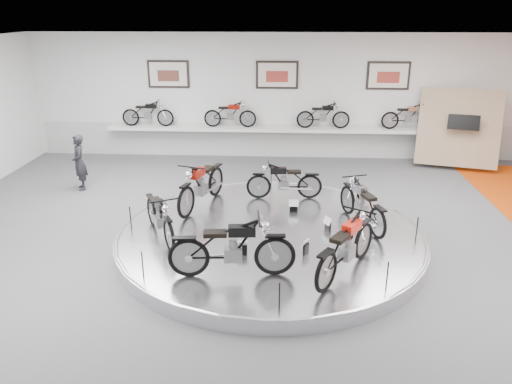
# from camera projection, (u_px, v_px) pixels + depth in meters

# --- Properties ---
(floor) EXTENTS (16.00, 16.00, 0.00)m
(floor) POSITION_uv_depth(u_px,v_px,m) (270.00, 251.00, 10.27)
(floor) COLOR #505053
(floor) RESTS_ON ground
(ceiling) EXTENTS (16.00, 16.00, 0.00)m
(ceiling) POSITION_uv_depth(u_px,v_px,m) (272.00, 49.00, 8.89)
(ceiling) COLOR white
(ceiling) RESTS_ON wall_back
(wall_back) EXTENTS (16.00, 0.00, 16.00)m
(wall_back) POSITION_uv_depth(u_px,v_px,m) (277.00, 97.00, 16.14)
(wall_back) COLOR silver
(wall_back) RESTS_ON floor
(dado_band) EXTENTS (15.68, 0.04, 1.10)m
(dado_band) POSITION_uv_depth(u_px,v_px,m) (276.00, 140.00, 16.62)
(dado_band) COLOR #BCBCBA
(dado_band) RESTS_ON floor
(display_platform) EXTENTS (6.40, 6.40, 0.30)m
(display_platform) POSITION_uv_depth(u_px,v_px,m) (270.00, 238.00, 10.50)
(display_platform) COLOR silver
(display_platform) RESTS_ON floor
(platform_rim) EXTENTS (6.40, 6.40, 0.10)m
(platform_rim) POSITION_uv_depth(u_px,v_px,m) (270.00, 232.00, 10.46)
(platform_rim) COLOR #B2B2BA
(platform_rim) RESTS_ON display_platform
(shelf) EXTENTS (11.00, 0.55, 0.10)m
(shelf) POSITION_uv_depth(u_px,v_px,m) (276.00, 129.00, 16.20)
(shelf) COLOR silver
(shelf) RESTS_ON wall_back
(poster_left) EXTENTS (1.35, 0.06, 0.88)m
(poster_left) POSITION_uv_depth(u_px,v_px,m) (168.00, 74.00, 16.04)
(poster_left) COLOR silver
(poster_left) RESTS_ON wall_back
(poster_center) EXTENTS (1.35, 0.06, 0.88)m
(poster_center) POSITION_uv_depth(u_px,v_px,m) (277.00, 75.00, 15.86)
(poster_center) COLOR silver
(poster_center) RESTS_ON wall_back
(poster_right) EXTENTS (1.35, 0.06, 0.88)m
(poster_right) POSITION_uv_depth(u_px,v_px,m) (388.00, 76.00, 15.68)
(poster_right) COLOR silver
(poster_right) RESTS_ON wall_back
(display_panel) EXTENTS (2.56, 1.52, 2.30)m
(display_panel) POSITION_uv_depth(u_px,v_px,m) (459.00, 128.00, 15.26)
(display_panel) COLOR tan
(display_panel) RESTS_ON floor
(shelf_bike_a) EXTENTS (1.22, 0.43, 0.73)m
(shelf_bike_a) POSITION_uv_depth(u_px,v_px,m) (148.00, 115.00, 16.28)
(shelf_bike_a) COLOR black
(shelf_bike_a) RESTS_ON shelf
(shelf_bike_b) EXTENTS (1.22, 0.43, 0.73)m
(shelf_bike_b) POSITION_uv_depth(u_px,v_px,m) (230.00, 116.00, 16.14)
(shelf_bike_b) COLOR maroon
(shelf_bike_b) RESTS_ON shelf
(shelf_bike_c) EXTENTS (1.22, 0.43, 0.73)m
(shelf_bike_c) POSITION_uv_depth(u_px,v_px,m) (323.00, 117.00, 15.98)
(shelf_bike_c) COLOR black
(shelf_bike_c) RESTS_ON shelf
(shelf_bike_d) EXTENTS (1.22, 0.43, 0.73)m
(shelf_bike_d) POSITION_uv_depth(u_px,v_px,m) (408.00, 118.00, 15.84)
(shelf_bike_d) COLOR #9F9EA2
(shelf_bike_d) RESTS_ON shelf
(bike_a) EXTENTS (1.13, 1.80, 1.00)m
(bike_a) POSITION_uv_depth(u_px,v_px,m) (362.00, 203.00, 10.57)
(bike_a) COLOR #9F9EA2
(bike_a) RESTS_ON display_platform
(bike_b) EXTENTS (1.59, 0.64, 0.92)m
(bike_b) POSITION_uv_depth(u_px,v_px,m) (284.00, 181.00, 12.10)
(bike_b) COLOR black
(bike_b) RESTS_ON display_platform
(bike_c) EXTENTS (1.23, 2.02, 1.12)m
(bike_c) POSITION_uv_depth(u_px,v_px,m) (201.00, 184.00, 11.59)
(bike_c) COLOR maroon
(bike_c) RESTS_ON display_platform
(bike_d) EXTENTS (1.29, 1.72, 0.96)m
(bike_d) POSITION_uv_depth(u_px,v_px,m) (160.00, 216.00, 10.01)
(bike_d) COLOR black
(bike_d) RESTS_ON display_platform
(bike_e) EXTENTS (1.93, 0.84, 1.10)m
(bike_e) POSITION_uv_depth(u_px,v_px,m) (232.00, 247.00, 8.53)
(bike_e) COLOR black
(bike_e) RESTS_ON display_platform
(bike_f) EXTENTS (1.52, 1.89, 1.07)m
(bike_f) POSITION_uv_depth(u_px,v_px,m) (346.00, 246.00, 8.60)
(bike_f) COLOR red
(bike_f) RESTS_ON display_platform
(visitor) EXTENTS (0.58, 0.66, 1.53)m
(visitor) POSITION_uv_depth(u_px,v_px,m) (79.00, 162.00, 13.52)
(visitor) COLOR black
(visitor) RESTS_ON floor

